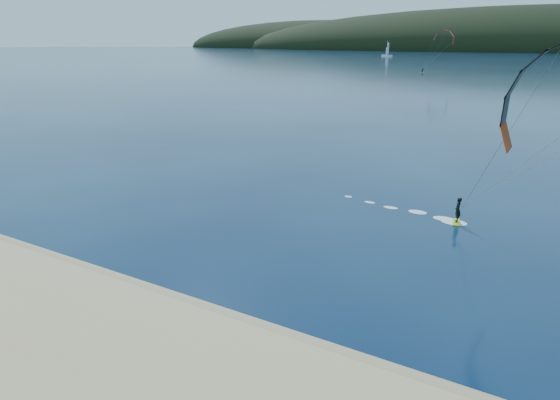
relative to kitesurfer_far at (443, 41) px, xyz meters
name	(u,v)px	position (x,y,z in m)	size (l,w,h in m)	color
ground	(89,344)	(32.31, -200.67, -13.03)	(1800.00, 1800.00, 0.00)	#061333
wet_sand	(158,301)	(32.31, -196.17, -12.98)	(220.00, 2.50, 0.10)	#968557
kitesurfer_far	(443,41)	(0.00, 0.00, 0.00)	(13.64, 6.04, 16.27)	#A6D919
sailboat	(387,55)	(-93.41, 204.64, -12.06)	(9.36, 5.91, 13.12)	white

